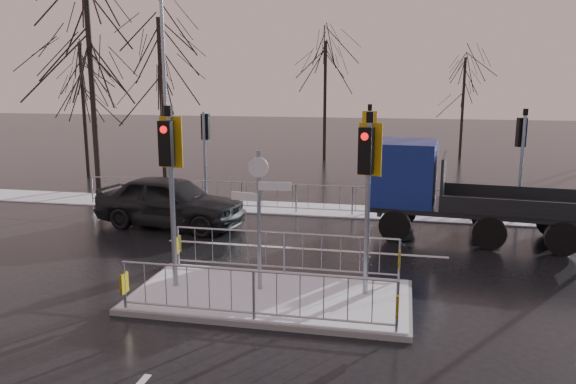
% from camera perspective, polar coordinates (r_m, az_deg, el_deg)
% --- Properties ---
extents(ground, '(120.00, 120.00, 0.00)m').
position_cam_1_polar(ground, '(12.41, -1.75, -10.84)').
color(ground, black).
rests_on(ground, ground).
extents(snow_verge, '(30.00, 2.00, 0.04)m').
position_cam_1_polar(snow_verge, '(20.49, 3.89, -1.85)').
color(snow_verge, white).
rests_on(snow_verge, ground).
extents(lane_markings, '(8.00, 11.38, 0.01)m').
position_cam_1_polar(lane_markings, '(12.11, -2.12, -11.41)').
color(lane_markings, silver).
rests_on(lane_markings, ground).
extents(traffic_island, '(6.00, 3.04, 4.15)m').
position_cam_1_polar(traffic_island, '(12.28, -1.80, -9.13)').
color(traffic_island, slate).
rests_on(traffic_island, ground).
extents(far_kerb_fixtures, '(18.00, 0.65, 3.83)m').
position_cam_1_polar(far_kerb_fixtures, '(19.76, 4.57, 0.60)').
color(far_kerb_fixtures, '#90959D').
rests_on(far_kerb_fixtures, ground).
extents(car_far_lane, '(5.10, 2.58, 1.66)m').
position_cam_1_polar(car_far_lane, '(18.53, -11.87, -0.91)').
color(car_far_lane, black).
rests_on(car_far_lane, ground).
extents(flatbed_truck, '(6.37, 2.84, 2.87)m').
position_cam_1_polar(flatbed_truck, '(17.48, 14.49, 0.55)').
color(flatbed_truck, black).
rests_on(flatbed_truck, ground).
extents(tree_near_a, '(4.75, 4.75, 8.97)m').
position_cam_1_polar(tree_near_a, '(25.85, -19.55, 13.86)').
color(tree_near_a, black).
rests_on(tree_near_a, ground).
extents(tree_near_b, '(4.00, 4.00, 7.55)m').
position_cam_1_polar(tree_near_b, '(25.99, -12.83, 12.07)').
color(tree_near_b, black).
rests_on(tree_near_b, ground).
extents(tree_near_c, '(3.50, 3.50, 6.61)m').
position_cam_1_polar(tree_near_c, '(28.99, -20.19, 10.29)').
color(tree_near_c, black).
rests_on(tree_near_c, ground).
extents(tree_far_a, '(3.75, 3.75, 7.08)m').
position_cam_1_polar(tree_far_a, '(33.50, 3.80, 11.55)').
color(tree_far_a, black).
rests_on(tree_far_a, ground).
extents(tree_far_b, '(3.25, 3.25, 6.14)m').
position_cam_1_polar(tree_far_b, '(35.33, 17.42, 10.00)').
color(tree_far_b, black).
rests_on(tree_far_b, ground).
extents(street_lamp_left, '(1.25, 0.18, 8.20)m').
position_cam_1_polar(street_lamp_left, '(22.60, -12.26, 10.59)').
color(street_lamp_left, '#90959D').
rests_on(street_lamp_left, ground).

